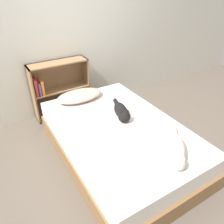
{
  "coord_description": "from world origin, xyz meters",
  "views": [
    {
      "loc": [
        -1.13,
        -1.72,
        1.92
      ],
      "look_at": [
        0.0,
        0.15,
        0.55
      ],
      "focal_mm": 35.0,
      "sensor_mm": 36.0,
      "label": 1
    }
  ],
  "objects_px": {
    "cat_light": "(177,151)",
    "cat_dark": "(122,112)",
    "pillow": "(80,96)",
    "bookshelf": "(58,88)",
    "bed": "(119,140)"
  },
  "relations": [
    {
      "from": "pillow",
      "to": "cat_dark",
      "type": "relative_size",
      "value": 1.18
    },
    {
      "from": "bed",
      "to": "cat_light",
      "type": "bearing_deg",
      "value": -74.69
    },
    {
      "from": "cat_dark",
      "to": "bookshelf",
      "type": "relative_size",
      "value": 0.63
    },
    {
      "from": "pillow",
      "to": "cat_light",
      "type": "bearing_deg",
      "value": -77.96
    },
    {
      "from": "bed",
      "to": "cat_dark",
      "type": "distance_m",
      "value": 0.35
    },
    {
      "from": "cat_light",
      "to": "bookshelf",
      "type": "relative_size",
      "value": 0.6
    },
    {
      "from": "bed",
      "to": "bookshelf",
      "type": "height_order",
      "value": "bookshelf"
    },
    {
      "from": "bed",
      "to": "pillow",
      "type": "relative_size",
      "value": 3.16
    },
    {
      "from": "bookshelf",
      "to": "cat_light",
      "type": "bearing_deg",
      "value": -77.41
    },
    {
      "from": "bookshelf",
      "to": "cat_dark",
      "type": "bearing_deg",
      "value": -71.59
    },
    {
      "from": "cat_light",
      "to": "cat_dark",
      "type": "bearing_deg",
      "value": -133.85
    },
    {
      "from": "bed",
      "to": "pillow",
      "type": "distance_m",
      "value": 0.87
    },
    {
      "from": "cat_light",
      "to": "bookshelf",
      "type": "height_order",
      "value": "bookshelf"
    },
    {
      "from": "cat_dark",
      "to": "bookshelf",
      "type": "height_order",
      "value": "bookshelf"
    },
    {
      "from": "cat_light",
      "to": "cat_dark",
      "type": "xyz_separation_m",
      "value": [
        -0.06,
        0.86,
        -0.0
      ]
    }
  ]
}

